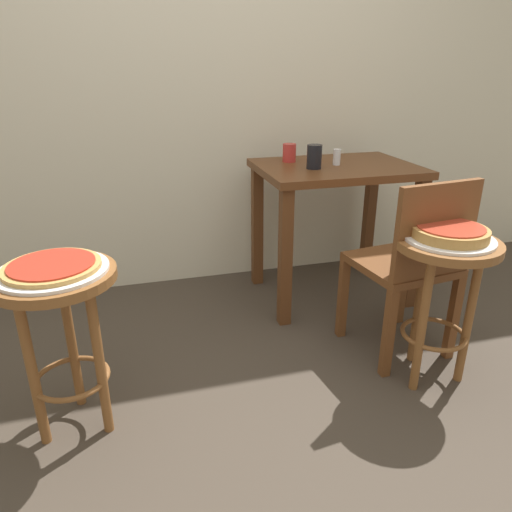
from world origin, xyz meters
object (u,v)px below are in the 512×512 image
Objects in this scene: cup_far_edge at (289,153)px; condiment_shaker at (337,157)px; pizza_middle at (52,266)px; serving_plate_middle at (53,270)px; pizza_foreground at (450,232)px; cup_near_edge at (314,157)px; stool_middle at (60,314)px; dining_table at (335,192)px; wooden_chair at (412,262)px; stool_foreground at (443,276)px; serving_plate_foreground at (449,239)px.

condiment_shaker is at bearing -35.32° from cup_far_edge.
serving_plate_middle is at bearing 0.00° from pizza_middle.
pizza_foreground is 0.86m from cup_near_edge.
pizza_middle is at bearing 176.54° from pizza_foreground.
pizza_middle is at bearing 0.00° from serving_plate_middle.
cup_far_edge reaches higher than serving_plate_middle.
stool_middle is at bearing -26.57° from pizza_middle.
condiment_shaker is (0.22, -0.15, -0.01)m from cup_far_edge.
dining_table is 0.70m from wooden_chair.
wooden_chair is (0.23, -0.62, -0.37)m from cup_near_edge.
stool_middle is 0.18m from pizza_middle.
stool_foreground is 2.01× the size of pizza_middle.
cup_far_edge is (1.15, 0.93, 0.34)m from stool_middle.
pizza_foreground is at bearing -3.46° from serving_plate_middle.
pizza_middle is at bearing 153.43° from stool_middle.
pizza_foreground is 1.08m from cup_far_edge.
cup_near_edge reaches higher than serving_plate_foreground.
wooden_chair is (0.08, -0.68, -0.35)m from condiment_shaker.
cup_near_edge is (1.22, 0.72, 0.35)m from stool_middle.
pizza_foreground is 0.81× the size of serving_plate_middle.
serving_plate_foreground is 1.47m from serving_plate_middle.
serving_plate_foreground is 0.96× the size of serving_plate_middle.
pizza_foreground is at bearing -84.40° from wooden_chair.
serving_plate_foreground is 1.11× the size of pizza_middle.
condiment_shaker is (-0.10, 0.87, 0.17)m from serving_plate_foreground.
pizza_foreground is at bearing -73.04° from cup_far_edge.
stool_foreground is 1.82× the size of serving_plate_foreground.
condiment_shaker is (-0.10, 0.87, 0.33)m from stool_foreground.
cup_near_edge is (-0.25, 0.81, 0.16)m from pizza_foreground.
pizza_foreground is 0.28m from wooden_chair.
pizza_middle is at bearing -141.05° from cup_far_edge.
cup_far_edge is at bearing 106.96° from pizza_foreground.
serving_plate_middle is 0.43× the size of wooden_chair.
serving_plate_middle is (-1.47, 0.09, 0.00)m from serving_plate_foreground.
cup_near_edge reaches higher than stool_middle.
serving_plate_foreground is at bearing -84.40° from wooden_chair.
cup_near_edge reaches higher than cup_far_edge.
wooden_chair is at bearing -83.56° from condiment_shaker.
dining_table is (-0.09, 0.87, 0.14)m from stool_foreground.
cup_far_edge reaches higher than serving_plate_foreground.
pizza_foreground is 0.35× the size of dining_table.
cup_near_edge reaches higher than serving_plate_middle.
wooden_chair is at bearing -70.58° from cup_far_edge.
dining_table is 10.02× the size of condiment_shaker.
dining_table is at bearing -35.16° from cup_far_edge.
pizza_middle is at bearing 176.54° from serving_plate_foreground.
serving_plate_middle is at bearing -149.27° from cup_near_edge.
cup_near_edge reaches higher than stool_foreground.
dining_table is (1.37, 0.78, -0.02)m from serving_plate_middle.
stool_middle is 0.75× the size of wooden_chair.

